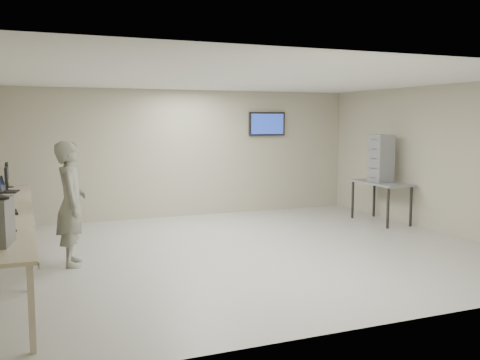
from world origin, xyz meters
name	(u,v)px	position (x,y,z in m)	size (l,w,h in m)	color
room	(245,165)	(0.03, 0.06, 1.41)	(8.01, 7.01, 2.81)	silver
workbench	(4,216)	(-3.59, 0.00, 0.83)	(0.76, 6.00, 0.90)	beige
laptop_1	(1,208)	(-3.62, -0.26, 0.98)	(0.34, 0.41, 0.31)	black
laptop_2	(0,198)	(-3.66, 0.83, 0.97)	(0.30, 0.36, 0.27)	black
laptop_3	(6,188)	(-3.60, 2.00, 0.97)	(0.36, 0.40, 0.28)	black
monitor_near	(6,177)	(-3.60, 2.23, 1.15)	(0.19, 0.42, 0.41)	black
monitor_far	(7,173)	(-3.60, 2.74, 1.17)	(0.20, 0.46, 0.45)	black
soldier	(71,204)	(-2.69, 0.17, 0.92)	(0.67, 0.44, 1.84)	slate
side_table	(381,185)	(3.60, 1.21, 0.78)	(0.66, 1.42, 0.85)	gray
storage_bins	(381,158)	(3.58, 1.21, 1.35)	(0.37, 0.42, 0.99)	#92959D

